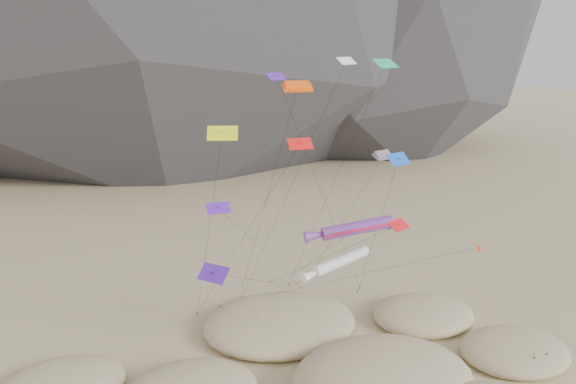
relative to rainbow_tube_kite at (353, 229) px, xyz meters
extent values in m
ellipsoid|color=black|center=(52.55, 101.45, 25.47)|extent=(130.55, 126.41, 100.00)
ellipsoid|color=#CCB789|center=(0.46, -5.40, -11.58)|extent=(15.56, 13.23, 4.24)
ellipsoid|color=#CCB789|center=(14.43, -4.89, -12.00)|extent=(10.30, 8.75, 2.38)
ellipsoid|color=#CCB789|center=(-4.25, 7.16, -11.86)|extent=(15.52, 13.19, 2.99)
ellipsoid|color=#CCB789|center=(10.44, 3.99, -11.95)|extent=(10.76, 9.15, 2.61)
ellipsoid|color=black|center=(-12.76, -0.14, -11.83)|extent=(2.48, 2.12, 0.74)
ellipsoid|color=black|center=(-0.62, -4.38, -11.43)|extent=(3.40, 2.91, 1.02)
ellipsoid|color=black|center=(2.82, -1.73, -11.53)|extent=(2.61, 2.23, 0.78)
ellipsoid|color=black|center=(15.17, -6.68, -11.93)|extent=(2.48, 2.12, 0.74)
ellipsoid|color=black|center=(-5.69, 6.04, -11.53)|extent=(2.94, 2.52, 0.88)
ellipsoid|color=black|center=(-3.59, 5.39, -11.63)|extent=(2.63, 2.25, 0.79)
ellipsoid|color=black|center=(10.36, 4.31, -11.83)|extent=(2.38, 2.04, 0.72)
ellipsoid|color=black|center=(7.73, 3.94, -11.93)|extent=(2.24, 1.91, 0.67)
cylinder|color=#3F2D1E|center=(-5.92, 15.50, -12.38)|extent=(0.08, 0.08, 0.30)
cylinder|color=#3F2D1E|center=(-1.49, 18.36, -12.38)|extent=(0.08, 0.08, 0.30)
cylinder|color=#3F2D1E|center=(0.15, 16.64, -12.38)|extent=(0.08, 0.08, 0.30)
cylinder|color=#3F2D1E|center=(1.32, 15.60, -12.38)|extent=(0.08, 0.08, 0.30)
cylinder|color=#3F2D1E|center=(6.96, 12.08, -12.38)|extent=(0.08, 0.08, 0.30)
cylinder|color=#3F2D1E|center=(-8.81, 13.90, -12.38)|extent=(0.08, 0.08, 0.30)
cylinder|color=#3F2D1E|center=(7.69, 12.94, -12.38)|extent=(0.08, 0.08, 0.30)
cylinder|color=#3F2D1E|center=(-11.54, 12.99, -12.38)|extent=(0.08, 0.08, 0.30)
cylinder|color=red|center=(0.29, -0.04, 0.04)|extent=(6.32, 1.69, 1.77)
sphere|color=red|center=(3.36, -0.32, 0.28)|extent=(1.19, 1.19, 1.19)
cone|color=red|center=(-3.09, 0.27, -0.27)|extent=(2.64, 1.25, 1.27)
cylinder|color=black|center=(0.13, 8.89, -6.25)|extent=(0.33, 17.87, 12.59)
cylinder|color=silver|center=(-1.42, -0.61, -2.57)|extent=(5.75, 2.81, 1.31)
sphere|color=silver|center=(1.28, 0.36, -2.34)|extent=(0.96, 0.96, 0.96)
cone|color=silver|center=(-4.38, -1.67, -2.86)|extent=(2.48, 1.57, 0.98)
cylinder|color=black|center=(-2.44, 6.88, -7.55)|extent=(2.08, 14.99, 9.98)
cube|color=#F64F0C|center=(-3.25, 5.03, 11.68)|extent=(2.70, 1.35, 0.77)
cube|color=#F64F0C|center=(-3.25, 5.03, 11.88)|extent=(2.28, 1.07, 0.75)
cylinder|color=black|center=(-4.25, 11.44, -0.43)|extent=(2.03, 12.85, 24.22)
cube|color=red|center=(4.77, 3.82, 5.31)|extent=(2.33, 1.58, 0.61)
cube|color=red|center=(4.77, 3.82, 5.50)|extent=(1.96, 1.30, 0.60)
cylinder|color=black|center=(4.49, 11.58, -3.61)|extent=(0.59, 15.54, 17.86)
cube|color=#541CA7|center=(-5.64, 3.80, 12.73)|extent=(1.77, 1.29, 0.57)
cube|color=#541CA7|center=(-5.64, 3.80, 12.58)|extent=(0.23, 0.21, 0.55)
cylinder|color=black|center=(1.03, 8.37, 0.13)|extent=(13.37, 9.16, 25.23)
cube|color=blue|center=(3.84, -0.44, 5.90)|extent=(2.32, 1.56, 0.95)
cube|color=blue|center=(3.84, -0.44, 5.75)|extent=(0.34, 0.40, 0.70)
cylinder|color=black|center=(5.40, 5.82, -3.29)|extent=(3.15, 12.54, 18.40)
cube|color=#4E1BA2|center=(-12.38, -0.40, -2.16)|extent=(2.49, 2.61, 1.06)
cube|color=#4E1BA2|center=(-12.38, -0.40, -2.31)|extent=(0.47, 0.46, 0.81)
cylinder|color=black|center=(-6.12, 8.12, -7.32)|extent=(12.56, 17.06, 10.35)
cube|color=#FF4F0D|center=(14.44, 1.20, -3.98)|extent=(1.48, 2.11, 0.70)
cube|color=#FF4F0D|center=(14.44, 1.20, -4.13)|extent=(0.25, 0.27, 0.66)
cylinder|color=black|center=(2.81, 7.55, -8.23)|extent=(23.27, 12.73, 8.53)
cube|color=red|center=(1.86, -4.23, 1.45)|extent=(2.06, 1.65, 0.62)
cube|color=red|center=(1.86, -4.23, 1.30)|extent=(0.26, 0.23, 0.63)
cylinder|color=black|center=(0.18, 7.06, -5.52)|extent=(3.37, 22.61, 13.96)
cube|color=red|center=(-5.72, -2.00, 8.09)|extent=(1.96, 1.11, 0.76)
cube|color=red|center=(-5.72, -2.00, 7.94)|extent=(0.25, 0.26, 0.64)
cylinder|color=black|center=(-8.63, 5.49, -2.20)|extent=(5.85, 15.02, 20.58)
cube|color=yellow|center=(-11.01, 0.85, 8.75)|extent=(2.59, 1.77, 1.00)
cube|color=yellow|center=(-11.01, 0.85, 8.60)|extent=(0.37, 0.40, 0.78)
cylinder|color=black|center=(-11.28, 6.92, -1.87)|extent=(0.56, 12.16, 21.24)
cube|color=#1AAB68|center=(6.48, 7.12, 13.51)|extent=(2.75, 2.04, 0.83)
cube|color=#1AAB68|center=(6.48, 7.12, 13.36)|extent=(0.35, 0.29, 0.85)
cylinder|color=black|center=(3.32, 11.88, 0.51)|extent=(6.37, 9.55, 26.00)
cube|color=white|center=(3.05, 8.53, 13.75)|extent=(2.05, 1.46, 0.68)
cube|color=white|center=(3.05, 8.53, 13.60)|extent=(0.27, 0.25, 0.64)
cylinder|color=black|center=(-1.44, 12.01, 0.63)|extent=(9.00, 7.00, 26.24)
cube|color=#581DAD|center=(-11.11, 2.85, 2.18)|extent=(1.99, 1.13, 0.70)
cube|color=#581DAD|center=(-11.11, 2.85, 2.03)|extent=(0.24, 0.20, 0.67)
cylinder|color=black|center=(-4.89, 9.22, -5.15)|extent=(12.46, 12.77, 14.69)
camera|label=1|loc=(-20.83, -40.99, 15.67)|focal=35.00mm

